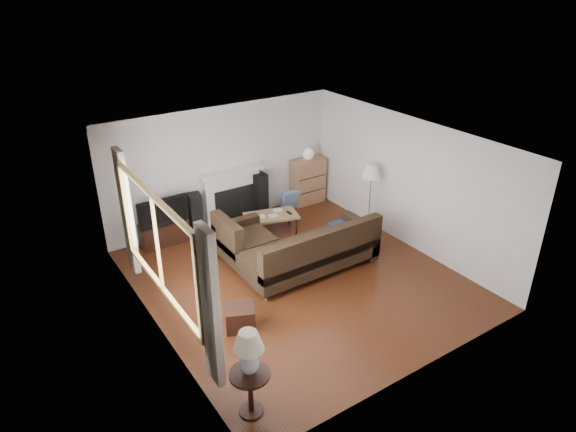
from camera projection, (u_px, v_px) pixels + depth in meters
room at (298, 215)px, 8.41m from camera, size 5.10×5.60×2.54m
window at (157, 244)px, 6.92m from camera, size 0.12×2.74×1.54m
curtain_near at (211, 308)px, 5.87m from camera, size 0.10×0.35×2.10m
curtain_far at (127, 212)px, 8.14m from camera, size 0.10×0.35×2.10m
fireplace at (233, 196)px, 10.76m from camera, size 1.40×0.26×1.15m
tv_stand at (164, 233)px, 10.01m from camera, size 0.88×0.40×0.44m
television at (161, 210)px, 9.79m from camera, size 0.99×0.13×0.57m
speaker_left at (196, 214)px, 10.32m from camera, size 0.28×0.32×0.86m
speaker_right at (259, 195)px, 11.03m from camera, size 0.29×0.34×0.97m
bookshelf at (308, 181)px, 11.62m from camera, size 0.76×0.36×1.05m
globe_lamp at (308, 154)px, 11.33m from camera, size 0.25×0.25×0.25m
sectional_sofa at (310, 249)px, 9.04m from camera, size 2.69×1.97×0.87m
coffee_table at (271, 224)px, 10.41m from camera, size 1.17×0.84×0.41m
footstool at (240, 317)px, 7.70m from camera, size 0.56×0.56×0.36m
floor_lamp at (370, 198)px, 10.26m from camera, size 0.45×0.45×1.46m
side_table at (251, 393)px, 6.17m from camera, size 0.50×0.50×0.62m
table_lamp at (249, 353)px, 5.90m from camera, size 0.37×0.37×0.59m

